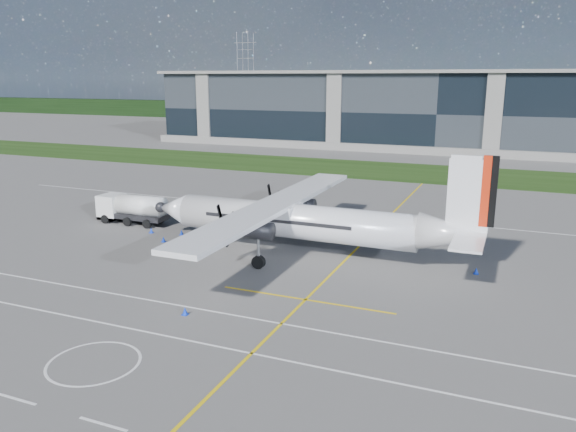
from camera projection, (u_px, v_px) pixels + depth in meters
The scene contains 17 objects.
ground at pixel (402, 181), 79.13m from camera, with size 400.00×400.00×0.00m, color #5C5A57.
grass_strip at pixel (412, 172), 86.29m from camera, with size 400.00×18.00×0.04m, color #19330E.
terminal_building at pixel (444, 112), 113.17m from camera, with size 120.00×20.00×15.00m, color black.
tree_line at pixel (470, 116), 168.01m from camera, with size 400.00×6.00×6.00m, color black.
pylon_west at pixel (246, 75), 203.99m from camera, with size 9.00×4.60×30.00m, color gray, non-canonical shape.
yellow_taxiway_centerline at pixel (368, 237), 51.12m from camera, with size 0.20×70.00×0.01m, color yellow.
white_lane_line at pixel (202, 343), 30.74m from camera, with size 90.00×0.15×0.01m, color white.
turboprop_aircraft at pixel (306, 202), 45.07m from camera, with size 28.64×29.70×8.91m, color white, non-canonical shape.
fuel_tanker_truck at pixel (128, 209), 56.00m from camera, with size 7.73×2.51×2.90m, color white, non-canonical shape.
baggage_tug at pixel (246, 220), 53.74m from camera, with size 3.06×1.84×1.84m, color silver, non-canonical shape.
ground_crew_person at pixel (208, 220), 52.95m from camera, with size 0.88×0.63×2.15m, color #F25907.
safety_cone_tail at pixel (476, 271), 41.57m from camera, with size 0.36×0.36×0.50m, color #0B2DC0.
safety_cone_nose_port at pixel (163, 239), 49.68m from camera, with size 0.36×0.36×0.50m, color #0B2DC0.
safety_cone_stbdwing at pixel (326, 210), 60.78m from camera, with size 0.36×0.36×0.50m, color #0B2DC0.
safety_cone_nose_stbd at pixel (182, 232), 51.89m from camera, with size 0.36×0.36×0.50m, color #0B2DC0.
safety_cone_fwd at pixel (151, 230), 52.58m from camera, with size 0.36×0.36×0.50m, color #0B2DC0.
safety_cone_portwing at pixel (185, 311), 34.41m from camera, with size 0.36×0.36×0.50m, color #0B2DC0.
Camera 1 is at (15.18, -38.19, 14.16)m, focal length 35.00 mm.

